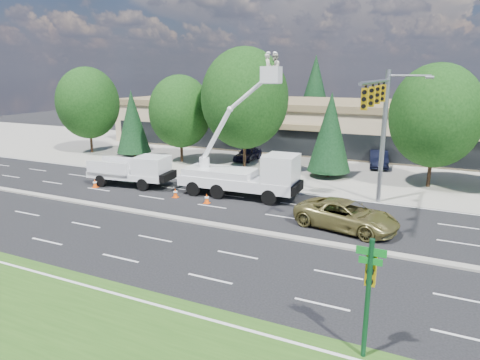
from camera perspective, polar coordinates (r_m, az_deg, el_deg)
The scene contains 24 objects.
ground at distance 26.41m, azimuth -7.16°, elevation -5.42°, with size 140.00×140.00×0.00m, color black.
concrete_apron at distance 43.98m, azimuth 6.90°, elevation 2.52°, with size 140.00×22.00×0.01m, color gray.
road_median at distance 26.39m, azimuth -7.16°, elevation -5.30°, with size 120.00×0.55×0.12m, color gray.
strip_mall at distance 52.99m, azimuth 10.46°, elevation 7.46°, with size 50.40×15.40×5.50m.
tree_front_a at distance 50.61m, azimuth -19.61°, elevation 9.64°, with size 6.79×6.79×9.43m.
tree_front_b at distance 46.76m, azimuth -14.14°, elevation 7.55°, with size 3.56×3.56×7.01m.
tree_front_c at distance 43.09m, azimuth -7.97°, elevation 9.03°, with size 6.21×6.21×8.62m.
tree_front_d at distance 39.59m, azimuth 0.63°, elevation 10.81°, with size 7.99×7.99×11.08m.
tree_front_e at distance 37.23m, azimuth 11.94°, elevation 6.28°, with size 3.68×3.68×7.25m.
tree_front_f at distance 36.06m, azimuth 24.63°, elevation 7.79°, with size 6.89×6.89×9.55m.
tree_back_a at distance 70.46m, azimuth -1.32°, elevation 11.11°, with size 4.78×4.78×9.42m.
tree_back_b at distance 65.36m, azimuth 9.95°, elevation 11.56°, with size 5.74×5.74×11.31m.
tree_back_c at distance 63.15m, azimuth 22.37°, elevation 9.30°, with size 4.35×4.35×8.57m.
signal_mast at distance 28.31m, azimuth 18.30°, elevation 7.89°, with size 2.76×10.16×9.00m.
street_sign_pole at distance 14.11m, azimuth 16.83°, elevation -13.27°, with size 0.90×0.44×4.00m.
utility_pickup at distance 34.87m, azimuth -13.86°, elevation 0.85°, with size 6.68×3.14×2.47m.
bucket_truck at distance 30.50m, azimuth 1.09°, elevation 1.51°, with size 8.75×3.14×10.13m.
traffic_cone_a at distance 35.44m, azimuth -18.79°, elevation -0.42°, with size 0.40×0.40×0.70m.
traffic_cone_b at distance 31.25m, azimuth -8.61°, elevation -1.71°, with size 0.40×0.40×0.70m.
traffic_cone_c at distance 29.62m, azimuth -4.45°, elevation -2.48°, with size 0.40×0.40×0.70m.
traffic_cone_d at distance 26.87m, azimuth 14.22°, elevation -4.65°, with size 0.40×0.40×0.70m.
minivan at distance 25.41m, azimuth 14.00°, elevation -4.58°, with size 2.73×5.92×1.65m, color olive.
parked_car_west at distance 43.86m, azimuth 1.04°, elevation 3.51°, with size 1.64×4.09×1.39m, color black.
parked_car_east at distance 42.98m, azimuth 17.99°, elevation 2.71°, with size 1.65×4.73×1.56m, color black.
Camera 1 is at (13.52, -20.91, 8.81)m, focal length 32.00 mm.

